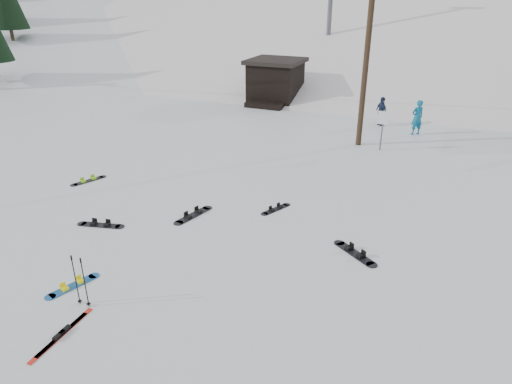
% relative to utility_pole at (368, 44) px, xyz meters
% --- Properties ---
extents(ground, '(200.00, 200.00, 0.00)m').
position_rel_utility_pole_xyz_m(ground, '(-2.00, -14.00, -4.68)').
color(ground, white).
rests_on(ground, ground).
extents(ski_slope, '(60.00, 85.24, 65.97)m').
position_rel_utility_pole_xyz_m(ski_slope, '(-2.00, 41.00, -16.68)').
color(ski_slope, white).
rests_on(ski_slope, ground).
extents(ridge_left, '(47.54, 95.03, 58.38)m').
position_rel_utility_pole_xyz_m(ridge_left, '(-38.00, 34.00, -15.68)').
color(ridge_left, white).
rests_on(ridge_left, ground).
extents(treeline_left, '(20.00, 64.00, 10.00)m').
position_rel_utility_pole_xyz_m(treeline_left, '(-36.00, 26.00, -4.68)').
color(treeline_left, black).
rests_on(treeline_left, ground).
extents(treeline_crest, '(50.00, 6.00, 10.00)m').
position_rel_utility_pole_xyz_m(treeline_crest, '(-2.00, 72.00, -4.68)').
color(treeline_crest, black).
rests_on(treeline_crest, ski_slope).
extents(utility_pole, '(2.00, 0.26, 9.00)m').
position_rel_utility_pole_xyz_m(utility_pole, '(0.00, 0.00, 0.00)').
color(utility_pole, '#3A2819').
rests_on(utility_pole, ground).
extents(trail_sign, '(0.50, 0.09, 1.85)m').
position_rel_utility_pole_xyz_m(trail_sign, '(1.10, -0.42, -3.41)').
color(trail_sign, '#595B60').
rests_on(trail_sign, ground).
extents(lift_hut, '(3.40, 4.10, 2.75)m').
position_rel_utility_pole_xyz_m(lift_hut, '(-7.00, 6.94, -3.32)').
color(lift_hut, black).
rests_on(lift_hut, ground).
extents(hero_snowboard, '(0.64, 1.41, 0.10)m').
position_rel_utility_pole_xyz_m(hero_snowboard, '(-4.31, -14.36, -4.65)').
color(hero_snowboard, '#1A5EAC').
rests_on(hero_snowboard, ground).
extents(hero_skis, '(0.18, 1.88, 0.10)m').
position_rel_utility_pole_xyz_m(hero_skis, '(-3.23, -15.82, -4.65)').
color(hero_skis, red).
rests_on(hero_skis, ground).
extents(ski_poles, '(0.37, 0.10, 1.35)m').
position_rel_utility_pole_xyz_m(ski_poles, '(-3.52, -14.81, -3.99)').
color(ski_poles, black).
rests_on(ski_poles, ground).
extents(board_scatter_a, '(1.54, 0.61, 0.11)m').
position_rel_utility_pole_xyz_m(board_scatter_a, '(-5.88, -11.49, -4.65)').
color(board_scatter_a, black).
rests_on(board_scatter_a, ground).
extents(board_scatter_b, '(0.64, 1.66, 0.12)m').
position_rel_utility_pole_xyz_m(board_scatter_b, '(-3.50, -9.71, -4.65)').
color(board_scatter_b, black).
rests_on(board_scatter_b, ground).
extents(board_scatter_c, '(0.72, 1.39, 0.10)m').
position_rel_utility_pole_xyz_m(board_scatter_c, '(-8.81, -8.76, -4.65)').
color(board_scatter_c, black).
rests_on(board_scatter_c, ground).
extents(board_scatter_d, '(1.42, 1.11, 0.12)m').
position_rel_utility_pole_xyz_m(board_scatter_d, '(1.97, -9.97, -4.65)').
color(board_scatter_d, black).
rests_on(board_scatter_d, ground).
extents(board_scatter_f, '(0.69, 1.22, 0.09)m').
position_rel_utility_pole_xyz_m(board_scatter_f, '(-1.14, -8.19, -4.66)').
color(board_scatter_f, black).
rests_on(board_scatter_f, ground).
extents(skier_teal, '(0.78, 0.75, 1.79)m').
position_rel_utility_pole_xyz_m(skier_teal, '(2.35, 2.84, -3.79)').
color(skier_teal, '#0D658B').
rests_on(skier_teal, ground).
extents(skier_navy, '(0.91, 0.94, 1.57)m').
position_rel_utility_pole_xyz_m(skier_navy, '(0.41, 3.84, -3.89)').
color(skier_navy, '#1C2746').
rests_on(skier_navy, ground).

